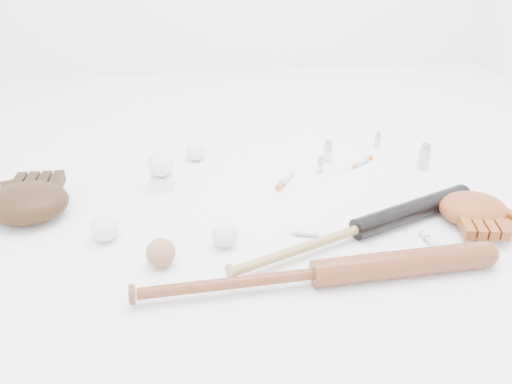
{
  "coord_description": "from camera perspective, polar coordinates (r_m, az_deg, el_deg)",
  "views": [
    {
      "loc": [
        -0.13,
        -1.26,
        0.85
      ],
      "look_at": [
        0.02,
        0.06,
        0.06
      ],
      "focal_mm": 35.0,
      "sensor_mm": 36.0,
      "label": 1
    }
  ],
  "objects": [
    {
      "name": "bat_dark",
      "position": [
        1.46,
        11.64,
        -4.16
      ],
      "size": [
        0.83,
        0.38,
        0.06
      ],
      "primitive_type": null,
      "rotation": [
        0.0,
        0.0,
        0.38
      ],
      "color": "black",
      "rests_on": "ground"
    },
    {
      "name": "bat_wood",
      "position": [
        1.27,
        7.0,
        -9.22
      ],
      "size": [
        0.97,
        0.13,
        0.07
      ],
      "primitive_type": null,
      "rotation": [
        0.0,
        0.0,
        0.06
      ],
      "color": "brown",
      "rests_on": "ground"
    },
    {
      "name": "glove_dark",
      "position": [
        1.66,
        -24.69,
        -1.09
      ],
      "size": [
        0.29,
        0.29,
        0.11
      ],
      "primitive_type": null,
      "rotation": [
        0.0,
        0.0,
        -0.0
      ],
      "color": "black",
      "rests_on": "ground"
    },
    {
      "name": "glove_tan",
      "position": [
        1.63,
        23.58,
        -1.77
      ],
      "size": [
        0.27,
        0.27,
        0.09
      ],
      "primitive_type": null,
      "rotation": [
        0.0,
        0.0,
        2.97
      ],
      "color": "brown",
      "rests_on": "ground"
    },
    {
      "name": "trading_card",
      "position": [
        1.8,
        -24.1,
        -0.35
      ],
      "size": [
        0.09,
        0.1,
        0.0
      ],
      "primitive_type": "cube",
      "rotation": [
        0.0,
        0.0,
        0.5
      ],
      "color": "gold",
      "rests_on": "ground"
    },
    {
      "name": "pedestal",
      "position": [
        1.71,
        -10.67,
        1.24
      ],
      "size": [
        0.08,
        0.08,
        0.04
      ],
      "primitive_type": "cube",
      "rotation": [
        0.0,
        0.0,
        0.05
      ],
      "color": "white",
      "rests_on": "ground"
    },
    {
      "name": "baseball_on_pedestal",
      "position": [
        1.68,
        -10.87,
        3.13
      ],
      "size": [
        0.08,
        0.08,
        0.08
      ],
      "primitive_type": "sphere",
      "color": "white",
      "rests_on": "pedestal"
    },
    {
      "name": "baseball_left",
      "position": [
        1.48,
        -16.9,
        -3.92
      ],
      "size": [
        0.08,
        0.08,
        0.08
      ],
      "primitive_type": "sphere",
      "color": "white",
      "rests_on": "ground"
    },
    {
      "name": "baseball_upper",
      "position": [
        1.87,
        -6.94,
        4.64
      ],
      "size": [
        0.07,
        0.07,
        0.07
      ],
      "primitive_type": "sphere",
      "color": "white",
      "rests_on": "ground"
    },
    {
      "name": "baseball_mid",
      "position": [
        1.4,
        -3.61,
        -4.86
      ],
      "size": [
        0.07,
        0.07,
        0.07
      ],
      "primitive_type": "sphere",
      "color": "white",
      "rests_on": "ground"
    },
    {
      "name": "baseball_aged",
      "position": [
        1.35,
        -10.85,
        -6.84
      ],
      "size": [
        0.08,
        0.08,
        0.08
      ],
      "primitive_type": "sphere",
      "color": "#966748",
      "rests_on": "ground"
    },
    {
      "name": "syringe_1",
      "position": [
        1.45,
        5.61,
        -4.76
      ],
      "size": [
        0.14,
        0.06,
        0.02
      ],
      "primitive_type": null,
      "rotation": [
        0.0,
        0.0,
        2.86
      ],
      "color": "#ADBCC6",
      "rests_on": "ground"
    },
    {
      "name": "syringe_2",
      "position": [
        1.72,
        3.5,
        1.51
      ],
      "size": [
        0.11,
        0.16,
        0.02
      ],
      "primitive_type": null,
      "rotation": [
        0.0,
        0.0,
        1.01
      ],
      "color": "#ADBCC6",
      "rests_on": "ground"
    },
    {
      "name": "syringe_3",
      "position": [
        1.49,
        19.56,
        -5.68
      ],
      "size": [
        0.05,
        0.14,
        0.02
      ],
      "primitive_type": null,
      "rotation": [
        0.0,
        0.0,
        -1.4
      ],
      "color": "#ADBCC6",
      "rests_on": "ground"
    },
    {
      "name": "syringe_4",
      "position": [
        1.87,
        11.83,
        3.31
      ],
      "size": [
        0.14,
        0.11,
        0.02
      ],
      "primitive_type": null,
      "rotation": [
        0.0,
        0.0,
        3.78
      ],
      "color": "#ADBCC6",
      "rests_on": "ground"
    },
    {
      "name": "vial_0",
      "position": [
        2.01,
        13.71,
        5.78
      ],
      "size": [
        0.02,
        0.02,
        0.06
      ],
      "primitive_type": "cylinder",
      "color": "#AFB9C0",
      "rests_on": "ground"
    },
    {
      "name": "vial_1",
      "position": [
        1.79,
        7.38,
        3.11
      ],
      "size": [
        0.02,
        0.02,
        0.06
      ],
      "primitive_type": "cylinder",
      "color": "#AFB9C0",
      "rests_on": "ground"
    },
    {
      "name": "vial_2",
      "position": [
        1.86,
        8.2,
        4.63
      ],
      "size": [
        0.03,
        0.03,
        0.08
      ],
      "primitive_type": "cylinder",
      "color": "#AFB9C0",
      "rests_on": "ground"
    },
    {
      "name": "vial_3",
      "position": [
        1.89,
        18.67,
        3.88
      ],
      "size": [
        0.04,
        0.04,
        0.09
      ],
      "primitive_type": "cylinder",
      "color": "#AFB9C0",
      "rests_on": "ground"
    }
  ]
}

